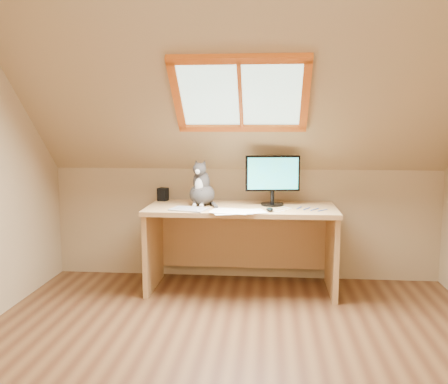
# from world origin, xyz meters

# --- Properties ---
(ground) EXTENTS (3.50, 3.50, 0.00)m
(ground) POSITION_xyz_m (0.00, 0.00, 0.00)
(ground) COLOR brown
(ground) RESTS_ON ground
(room_shell) EXTENTS (3.52, 3.52, 2.41)m
(room_shell) POSITION_xyz_m (0.00, -0.09, 1.43)
(room_shell) COLOR tan
(room_shell) RESTS_ON ground
(desk) EXTENTS (1.58, 0.69, 0.72)m
(desk) POSITION_xyz_m (-0.01, 1.45, 0.50)
(desk) COLOR tan
(desk) RESTS_ON ground
(monitor) EXTENTS (0.46, 0.19, 0.42)m
(monitor) POSITION_xyz_m (0.25, 1.46, 0.96)
(monitor) COLOR black
(monitor) RESTS_ON desk
(cat) EXTENTS (0.26, 0.30, 0.40)m
(cat) POSITION_xyz_m (-0.35, 1.41, 0.86)
(cat) COLOR #413C3A
(cat) RESTS_ON desk
(desk_speaker) EXTENTS (0.10, 0.10, 0.12)m
(desk_speaker) POSITION_xyz_m (-0.73, 1.63, 0.78)
(desk_speaker) COLOR black
(desk_speaker) RESTS_ON desk
(graphics_tablet) EXTENTS (0.33, 0.27, 0.01)m
(graphics_tablet) POSITION_xyz_m (-0.42, 1.17, 0.73)
(graphics_tablet) COLOR #B2B2B7
(graphics_tablet) RESTS_ON desk
(mouse) EXTENTS (0.06, 0.10, 0.03)m
(mouse) POSITION_xyz_m (0.23, 1.16, 0.73)
(mouse) COLOR black
(mouse) RESTS_ON desk
(papers) EXTENTS (0.35, 0.30, 0.01)m
(papers) POSITION_xyz_m (-0.01, 1.12, 0.72)
(papers) COLOR white
(papers) RESTS_ON desk
(cables) EXTENTS (0.51, 0.26, 0.01)m
(cables) POSITION_xyz_m (0.47, 1.26, 0.72)
(cables) COLOR silver
(cables) RESTS_ON desk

